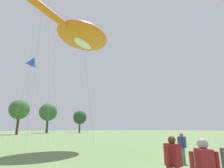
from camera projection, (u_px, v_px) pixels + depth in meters
The scene contains 7 objects.
big_show_kite at pixel (81, 35), 17.42m from camera, with size 13.55×9.14×11.15m.
person_grey_haired_man at pixel (173, 162), 4.66m from camera, with size 0.54×0.39×1.51m.
person_navy_jacket at pixel (182, 145), 9.27m from camera, with size 0.51×0.42×1.48m.
small_kite_triangle_green at pixel (32, 61), 17.55m from camera, with size 1.82×2.98×8.60m.
tree_oak_right at pixel (48, 112), 70.42m from camera, with size 6.77×6.77×11.27m.
tree_oak_left at pixel (80, 117), 73.21m from camera, with size 5.36×5.36×8.72m.
tree_broad_distant at pixel (19, 110), 53.00m from camera, with size 5.69×5.69×9.95m.
Camera 1 is at (-7.73, -2.81, 1.70)m, focal length 29.21 mm.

